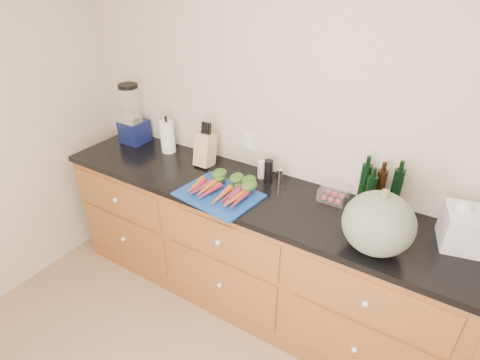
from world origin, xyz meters
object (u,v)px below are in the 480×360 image
Objects in this scene: carrots at (223,187)px; knife_block at (205,150)px; squash at (378,223)px; tomato_box at (333,194)px; paper_towel at (168,137)px; blender_appliance at (132,118)px; cutting_board at (219,195)px.

knife_block is (-0.32, 0.25, 0.08)m from carrots.
squash is 0.48m from tomato_box.
paper_towel is (-1.64, 0.32, -0.04)m from squash.
tomato_box is at bearing 0.44° from paper_towel.
blender_appliance is 0.72m from knife_block.
cutting_board is at bearing -179.73° from squash.
carrots is at bearing 90.00° from cutting_board.
cutting_board is 2.08× the size of knife_block.
knife_block is (0.72, -0.02, -0.09)m from blender_appliance.
carrots is at bearing -21.65° from paper_towel.
squash is 2.14× the size of tomato_box.
squash reaches higher than paper_towel.
knife_block is at bearing -178.17° from tomato_box.
knife_block is at bearing 136.85° from cutting_board.
knife_block is at bearing 141.69° from carrots.
blender_appliance reaches higher than paper_towel.
squash reaches higher than carrots.
paper_towel is at bearing 0.42° from blender_appliance.
blender_appliance is at bearing -179.57° from tomato_box.
carrots is at bearing -38.31° from knife_block.
knife_block is (-0.32, 0.30, 0.11)m from cutting_board.
knife_block is (-1.27, 0.30, -0.04)m from squash.
squash is 2.01m from blender_appliance.
tomato_box is at bearing 24.55° from carrots.
paper_towel reaches higher than carrots.
cutting_board is at bearing -90.00° from carrots.
squash is 1.67m from paper_towel.
paper_towel is at bearing -179.56° from tomato_box.
carrots is at bearing 177.42° from squash.
knife_block reaches higher than carrots.
blender_appliance is 1.67m from tomato_box.
cutting_board is at bearing -24.97° from paper_towel.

